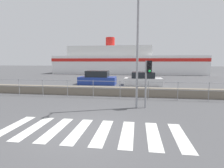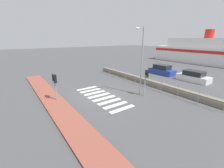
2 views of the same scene
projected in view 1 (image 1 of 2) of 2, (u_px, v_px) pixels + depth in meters
ground_plane at (79, 131)px, 6.48m from camera, size 160.00×160.00×0.00m
crosswalk at (91, 131)px, 6.41m from camera, size 6.75×2.40×0.01m
seawall at (109, 91)px, 12.96m from camera, size 18.94×0.55×0.64m
harbor_fence at (106, 86)px, 12.04m from camera, size 17.08×0.04×1.23m
traffic_light_far at (148, 73)px, 9.35m from camera, size 0.34×0.32×2.58m
streetlamp at (138, 34)px, 8.93m from camera, size 0.32×1.03×6.42m
ferry_boat at (124, 62)px, 35.32m from camera, size 29.02×6.89×7.21m
parked_car_blue at (97, 79)px, 19.15m from camera, size 4.04×1.70×1.49m
parked_car_white at (143, 80)px, 18.44m from camera, size 3.92×1.75×1.39m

